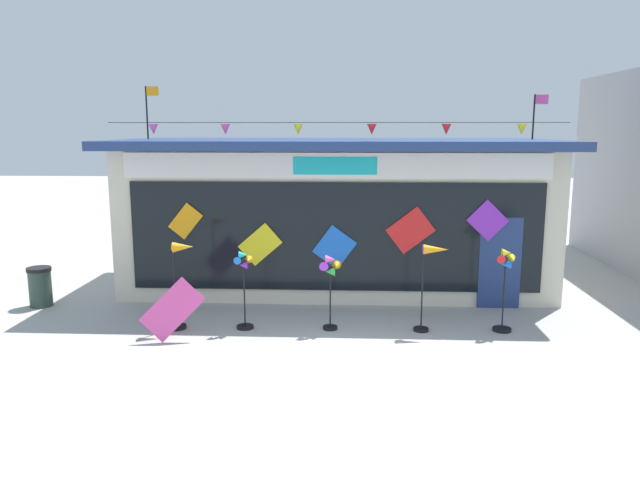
{
  "coord_description": "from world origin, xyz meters",
  "views": [
    {
      "loc": [
        0.1,
        -9.26,
        3.88
      ],
      "look_at": [
        -0.52,
        3.33,
        1.57
      ],
      "focal_mm": 34.33,
      "sensor_mm": 36.0,
      "label": 1
    }
  ],
  "objects_px": {
    "wind_spinner_right": "(505,281)",
    "display_kite_on_ground": "(172,310)",
    "wind_spinner_left": "(244,283)",
    "wind_spinner_far_left": "(180,276)",
    "kite_shop_building": "(337,211)",
    "wind_spinner_center_right": "(431,269)",
    "trash_bin": "(40,287)",
    "wind_spinner_center_left": "(330,278)"
  },
  "relations": [
    {
      "from": "wind_spinner_right",
      "to": "display_kite_on_ground",
      "type": "height_order",
      "value": "wind_spinner_right"
    },
    {
      "from": "kite_shop_building",
      "to": "wind_spinner_center_right",
      "type": "bearing_deg",
      "value": -63.14
    },
    {
      "from": "wind_spinner_far_left",
      "to": "wind_spinner_center_left",
      "type": "bearing_deg",
      "value": 1.33
    },
    {
      "from": "kite_shop_building",
      "to": "display_kite_on_ground",
      "type": "relative_size",
      "value": 9.42
    },
    {
      "from": "wind_spinner_center_left",
      "to": "wind_spinner_right",
      "type": "xyz_separation_m",
      "value": [
        3.33,
        0.06,
        -0.03
      ]
    },
    {
      "from": "wind_spinner_right",
      "to": "wind_spinner_left",
      "type": "bearing_deg",
      "value": -178.93
    },
    {
      "from": "wind_spinner_left",
      "to": "wind_spinner_far_left",
      "type": "bearing_deg",
      "value": -178.25
    },
    {
      "from": "wind_spinner_center_right",
      "to": "kite_shop_building",
      "type": "bearing_deg",
      "value": 116.86
    },
    {
      "from": "wind_spinner_far_left",
      "to": "wind_spinner_center_right",
      "type": "relative_size",
      "value": 1.01
    },
    {
      "from": "wind_spinner_far_left",
      "to": "wind_spinner_left",
      "type": "xyz_separation_m",
      "value": [
        1.24,
        0.04,
        -0.12
      ]
    },
    {
      "from": "wind_spinner_left",
      "to": "wind_spinner_center_left",
      "type": "height_order",
      "value": "wind_spinner_left"
    },
    {
      "from": "kite_shop_building",
      "to": "trash_bin",
      "type": "bearing_deg",
      "value": -159.4
    },
    {
      "from": "wind_spinner_center_left",
      "to": "wind_spinner_center_right",
      "type": "bearing_deg",
      "value": 0.42
    },
    {
      "from": "wind_spinner_center_left",
      "to": "wind_spinner_center_right",
      "type": "distance_m",
      "value": 1.94
    },
    {
      "from": "wind_spinner_far_left",
      "to": "display_kite_on_ground",
      "type": "distance_m",
      "value": 0.82
    },
    {
      "from": "wind_spinner_center_left",
      "to": "trash_bin",
      "type": "height_order",
      "value": "wind_spinner_center_left"
    },
    {
      "from": "trash_bin",
      "to": "display_kite_on_ground",
      "type": "xyz_separation_m",
      "value": [
        3.55,
        -2.04,
        0.15
      ]
    },
    {
      "from": "wind_spinner_left",
      "to": "wind_spinner_center_right",
      "type": "distance_m",
      "value": 3.61
    },
    {
      "from": "kite_shop_building",
      "to": "wind_spinner_left",
      "type": "bearing_deg",
      "value": -114.5
    },
    {
      "from": "wind_spinner_center_right",
      "to": "display_kite_on_ground",
      "type": "height_order",
      "value": "wind_spinner_center_right"
    },
    {
      "from": "wind_spinner_left",
      "to": "display_kite_on_ground",
      "type": "bearing_deg",
      "value": -149.72
    },
    {
      "from": "wind_spinner_left",
      "to": "trash_bin",
      "type": "relative_size",
      "value": 1.78
    },
    {
      "from": "wind_spinner_left",
      "to": "wind_spinner_right",
      "type": "relative_size",
      "value": 0.95
    },
    {
      "from": "kite_shop_building",
      "to": "wind_spinner_far_left",
      "type": "distance_m",
      "value": 4.88
    },
    {
      "from": "display_kite_on_ground",
      "to": "wind_spinner_right",
      "type": "bearing_deg",
      "value": 7.36
    },
    {
      "from": "wind_spinner_left",
      "to": "trash_bin",
      "type": "xyz_separation_m",
      "value": [
        -4.76,
        1.33,
        -0.49
      ]
    },
    {
      "from": "wind_spinner_center_right",
      "to": "trash_bin",
      "type": "xyz_separation_m",
      "value": [
        -8.37,
        1.29,
        -0.78
      ]
    },
    {
      "from": "wind_spinner_center_left",
      "to": "wind_spinner_far_left",
      "type": "bearing_deg",
      "value": -178.67
    },
    {
      "from": "wind_spinner_left",
      "to": "wind_spinner_center_left",
      "type": "distance_m",
      "value": 1.68
    },
    {
      "from": "display_kite_on_ground",
      "to": "wind_spinner_far_left",
      "type": "bearing_deg",
      "value": 91.69
    },
    {
      "from": "kite_shop_building",
      "to": "wind_spinner_right",
      "type": "xyz_separation_m",
      "value": [
        3.29,
        -3.67,
        -0.82
      ]
    },
    {
      "from": "kite_shop_building",
      "to": "wind_spinner_center_right",
      "type": "distance_m",
      "value": 4.22
    },
    {
      "from": "kite_shop_building",
      "to": "display_kite_on_ground",
      "type": "bearing_deg",
      "value": -123.23
    },
    {
      "from": "wind_spinner_left",
      "to": "wind_spinner_right",
      "type": "distance_m",
      "value": 5.01
    },
    {
      "from": "wind_spinner_center_right",
      "to": "wind_spinner_center_left",
      "type": "bearing_deg",
      "value": -179.58
    },
    {
      "from": "wind_spinner_center_right",
      "to": "display_kite_on_ground",
      "type": "xyz_separation_m",
      "value": [
        -4.82,
        -0.75,
        -0.64
      ]
    },
    {
      "from": "trash_bin",
      "to": "display_kite_on_ground",
      "type": "relative_size",
      "value": 0.8
    },
    {
      "from": "wind_spinner_far_left",
      "to": "wind_spinner_center_right",
      "type": "distance_m",
      "value": 4.84
    },
    {
      "from": "kite_shop_building",
      "to": "wind_spinner_center_left",
      "type": "xyz_separation_m",
      "value": [
        -0.04,
        -3.74,
        -0.79
      ]
    },
    {
      "from": "trash_bin",
      "to": "wind_spinner_far_left",
      "type": "bearing_deg",
      "value": -21.2
    },
    {
      "from": "display_kite_on_ground",
      "to": "wind_spinner_center_right",
      "type": "bearing_deg",
      "value": 8.9
    },
    {
      "from": "wind_spinner_left",
      "to": "wind_spinner_center_left",
      "type": "relative_size",
      "value": 1.04
    }
  ]
}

